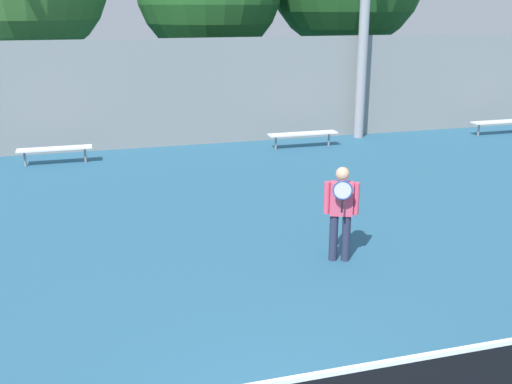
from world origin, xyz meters
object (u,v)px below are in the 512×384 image
object	(u,v)px
tennis_player	(341,208)
bench_courtside_far	(501,122)
bench_adjacent_court	(303,134)
bench_courtside_near	(55,149)

from	to	relation	value
tennis_player	bench_courtside_far	world-z (taller)	tennis_player
bench_courtside_far	bench_adjacent_court	distance (m)	6.82
tennis_player	bench_courtside_near	xyz separation A→B (m)	(-4.70, 7.80, -0.50)
tennis_player	bench_courtside_far	distance (m)	11.95
tennis_player	bench_courtside_near	size ratio (longest dim) A/B	0.84
tennis_player	bench_courtside_far	xyz separation A→B (m)	(9.05, 7.80, -0.50)
tennis_player	bench_courtside_near	world-z (taller)	tennis_player
bench_adjacent_court	bench_courtside_near	bearing A→B (deg)	180.00
bench_adjacent_court	tennis_player	bearing A→B (deg)	-105.97
tennis_player	bench_courtside_near	distance (m)	9.12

